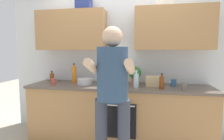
% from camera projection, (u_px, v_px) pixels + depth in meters
% --- Properties ---
extents(ground_plane, '(12.00, 12.00, 0.00)m').
position_uv_depth(ground_plane, '(118.00, 140.00, 2.93)').
color(ground_plane, '#B2A893').
extents(back_wall_unit, '(4.00, 0.38, 2.50)m').
position_uv_depth(back_wall_unit, '(121.00, 47.00, 3.04)').
color(back_wall_unit, silver).
rests_on(back_wall_unit, ground).
extents(counter, '(2.84, 0.67, 0.90)m').
position_uv_depth(counter, '(118.00, 113.00, 2.88)').
color(counter, '#A37547').
rests_on(counter, ground).
extents(person_standing, '(0.49, 0.45, 1.70)m').
position_uv_depth(person_standing, '(112.00, 90.00, 2.01)').
color(person_standing, '#383D4C').
rests_on(person_standing, ground).
extents(bottle_wine, '(0.08, 0.08, 0.32)m').
position_uv_depth(bottle_wine, '(103.00, 77.00, 2.78)').
color(bottle_wine, '#471419').
rests_on(bottle_wine, counter).
extents(bottle_water, '(0.07, 0.07, 0.28)m').
position_uv_depth(bottle_water, '(136.00, 80.00, 2.64)').
color(bottle_water, silver).
rests_on(bottle_water, counter).
extents(bottle_vinegar, '(0.07, 0.07, 0.22)m').
position_uv_depth(bottle_vinegar, '(162.00, 82.00, 2.56)').
color(bottle_vinegar, brown).
rests_on(bottle_vinegar, counter).
extents(bottle_juice, '(0.07, 0.07, 0.33)m').
position_uv_depth(bottle_juice, '(74.00, 74.00, 3.05)').
color(bottle_juice, orange).
rests_on(bottle_juice, counter).
extents(bottle_syrup, '(0.07, 0.07, 0.19)m').
position_uv_depth(bottle_syrup, '(52.00, 77.00, 3.19)').
color(bottle_syrup, '#8C4C14').
rests_on(bottle_syrup, counter).
extents(cup_ceramic, '(0.08, 0.08, 0.10)m').
position_uv_depth(cup_ceramic, '(54.00, 81.00, 2.93)').
color(cup_ceramic, '#BF4C47').
rests_on(cup_ceramic, counter).
extents(cup_tea, '(0.08, 0.08, 0.11)m').
position_uv_depth(cup_tea, '(174.00, 83.00, 2.76)').
color(cup_tea, '#33598C').
rests_on(cup_tea, counter).
extents(cup_stoneware, '(0.08, 0.08, 0.10)m').
position_uv_depth(cup_stoneware, '(185.00, 86.00, 2.53)').
color(cup_stoneware, slate).
rests_on(cup_stoneware, counter).
extents(mixing_bowl, '(0.25, 0.25, 0.09)m').
position_uv_depth(mixing_bowl, '(85.00, 81.00, 2.94)').
color(mixing_bowl, silver).
rests_on(mixing_bowl, counter).
extents(potted_herb, '(0.20, 0.20, 0.29)m').
position_uv_depth(potted_herb, '(135.00, 74.00, 2.88)').
color(potted_herb, '#9E6647').
rests_on(potted_herb, counter).
extents(grocery_bag_bread, '(0.22, 0.16, 0.15)m').
position_uv_depth(grocery_bag_bread, '(153.00, 81.00, 2.77)').
color(grocery_bag_bread, tan).
rests_on(grocery_bag_bread, counter).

